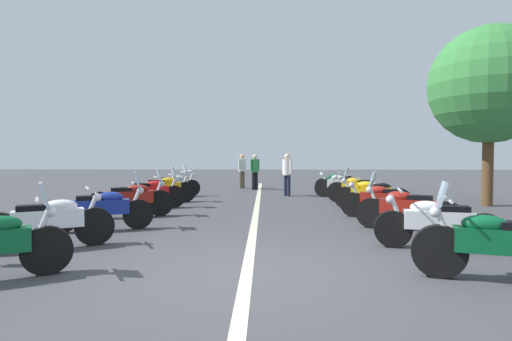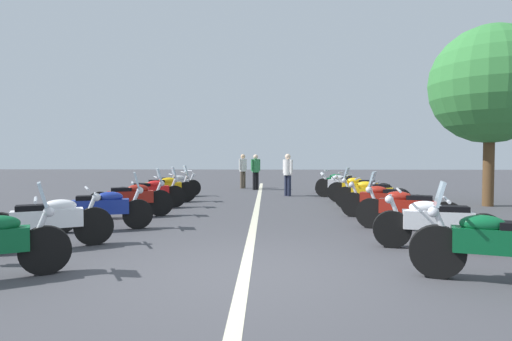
{
  "view_description": "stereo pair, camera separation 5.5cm",
  "coord_description": "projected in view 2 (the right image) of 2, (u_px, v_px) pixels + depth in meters",
  "views": [
    {
      "loc": [
        -5.2,
        -0.23,
        1.55
      ],
      "look_at": [
        5.68,
        0.0,
        1.15
      ],
      "focal_mm": 28.23,
      "sensor_mm": 36.0,
      "label": 1
    },
    {
      "loc": [
        -5.2,
        -0.29,
        1.55
      ],
      "look_at": [
        5.68,
        0.0,
        1.15
      ],
      "focal_mm": 28.23,
      "sensor_mm": 36.0,
      "label": 2
    }
  ],
  "objects": [
    {
      "name": "ground_plane",
      "position": [
        245.0,
        274.0,
        5.26
      ],
      "size": [
        80.0,
        80.0,
        0.0
      ],
      "primitive_type": "plane",
      "color": "#424247"
    },
    {
      "name": "lane_centre_stripe",
      "position": [
        256.0,
        213.0,
        10.76
      ],
      "size": [
        23.56,
        0.16,
        0.01
      ],
      "primitive_type": "cube",
      "color": "beige",
      "rests_on": "ground_plane"
    },
    {
      "name": "motorcycle_left_row_1",
      "position": [
        49.0,
        221.0,
        6.65
      ],
      "size": [
        1.11,
        1.88,
        1.01
      ],
      "rotation": [
        0.0,
        0.0,
        -1.08
      ],
      "color": "black",
      "rests_on": "ground_plane"
    },
    {
      "name": "motorcycle_left_row_2",
      "position": [
        102.0,
        208.0,
        8.29
      ],
      "size": [
        0.93,
        2.01,
        1.2
      ],
      "rotation": [
        0.0,
        0.0,
        -1.23
      ],
      "color": "black",
      "rests_on": "ground_plane"
    },
    {
      "name": "motorcycle_left_row_3",
      "position": [
        132.0,
        198.0,
        10.08
      ],
      "size": [
        0.99,
        2.01,
        1.22
      ],
      "rotation": [
        0.0,
        0.0,
        -1.18
      ],
      "color": "black",
      "rests_on": "ground_plane"
    },
    {
      "name": "motorcycle_left_row_4",
      "position": [
        150.0,
        192.0,
        11.76
      ],
      "size": [
        1.02,
        2.0,
        1.22
      ],
      "rotation": [
        0.0,
        0.0,
        -1.17
      ],
      "color": "black",
      "rests_on": "ground_plane"
    },
    {
      "name": "motorcycle_left_row_5",
      "position": [
        164.0,
        188.0,
        13.25
      ],
      "size": [
        1.06,
        2.06,
        1.23
      ],
      "rotation": [
        0.0,
        0.0,
        -1.16
      ],
      "color": "black",
      "rests_on": "ground_plane"
    },
    {
      "name": "motorcycle_left_row_6",
      "position": [
        174.0,
        185.0,
        15.07
      ],
      "size": [
        1.12,
        1.91,
        1.0
      ],
      "rotation": [
        0.0,
        0.0,
        -1.09
      ],
      "color": "black",
      "rests_on": "ground_plane"
    },
    {
      "name": "motorcycle_right_row_0",
      "position": [
        496.0,
        244.0,
        4.85
      ],
      "size": [
        0.91,
        1.98,
        1.23
      ],
      "rotation": [
        0.0,
        0.0,
        1.25
      ],
      "color": "black",
      "rests_on": "ground_plane"
    },
    {
      "name": "motorcycle_right_row_1",
      "position": [
        436.0,
        223.0,
        6.58
      ],
      "size": [
        0.82,
        2.01,
        0.99
      ],
      "rotation": [
        0.0,
        0.0,
        1.34
      ],
      "color": "black",
      "rests_on": "ground_plane"
    },
    {
      "name": "motorcycle_right_row_2",
      "position": [
        406.0,
        208.0,
        8.26
      ],
      "size": [
        1.06,
        1.97,
        1.21
      ],
      "rotation": [
        0.0,
        0.0,
        1.14
      ],
      "color": "black",
      "rests_on": "ground_plane"
    },
    {
      "name": "motorcycle_right_row_3",
      "position": [
        383.0,
        200.0,
        9.86
      ],
      "size": [
        1.03,
        2.01,
        0.99
      ],
      "rotation": [
        0.0,
        0.0,
        1.17
      ],
      "color": "black",
      "rests_on": "ground_plane"
    },
    {
      "name": "motorcycle_right_row_4",
      "position": [
        371.0,
        194.0,
        11.47
      ],
      "size": [
        1.04,
        2.02,
        1.21
      ],
      "rotation": [
        0.0,
        0.0,
        1.17
      ],
      "color": "black",
      "rests_on": "ground_plane"
    },
    {
      "name": "motorcycle_right_row_5",
      "position": [
        359.0,
        189.0,
        13.18
      ],
      "size": [
        1.01,
        2.05,
        1.01
      ],
      "rotation": [
        0.0,
        0.0,
        1.19
      ],
      "color": "black",
      "rests_on": "ground_plane"
    },
    {
      "name": "motorcycle_right_row_6",
      "position": [
        342.0,
        185.0,
        14.78
      ],
      "size": [
        1.01,
        1.97,
        1.02
      ],
      "rotation": [
        0.0,
        0.0,
        1.16
      ],
      "color": "black",
      "rests_on": "ground_plane"
    },
    {
      "name": "motorcycle_right_row_7",
      "position": [
        340.0,
        183.0,
        16.52
      ],
      "size": [
        0.93,
        1.95,
        0.98
      ],
      "rotation": [
        0.0,
        0.0,
        1.24
      ],
      "color": "black",
      "rests_on": "ground_plane"
    },
    {
      "name": "bystander_1",
      "position": [
        256.0,
        169.0,
        18.28
      ],
      "size": [
        0.39,
        0.42,
        1.61
      ],
      "rotation": [
        0.0,
        0.0,
        3.88
      ],
      "color": "black",
      "rests_on": "ground_plane"
    },
    {
      "name": "bystander_2",
      "position": [
        288.0,
        171.0,
        15.41
      ],
      "size": [
        0.44,
        0.36,
        1.62
      ],
      "rotation": [
        0.0,
        0.0,
        2.23
      ],
      "color": "#1E2338",
      "rests_on": "ground_plane"
    },
    {
      "name": "bystander_3",
      "position": [
        243.0,
        168.0,
        19.11
      ],
      "size": [
        0.44,
        0.35,
        1.62
      ],
      "rotation": [
        0.0,
        0.0,
        0.94
      ],
      "color": "brown",
      "rests_on": "ground_plane"
    },
    {
      "name": "roadside_tree_0",
      "position": [
        490.0,
        85.0,
        12.23
      ],
      "size": [
        3.57,
        3.57,
        5.5
      ],
      "color": "brown",
      "rests_on": "ground_plane"
    }
  ]
}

